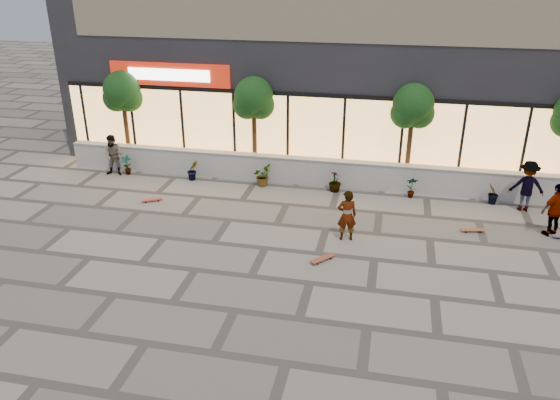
% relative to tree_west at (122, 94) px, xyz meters
% --- Properties ---
extents(ground, '(80.00, 80.00, 0.00)m').
position_rel_tree_west_xyz_m(ground, '(9.00, -7.70, -2.99)').
color(ground, gray).
rests_on(ground, ground).
extents(planter_wall, '(22.00, 0.42, 1.04)m').
position_rel_tree_west_xyz_m(planter_wall, '(9.00, -0.70, -2.46)').
color(planter_wall, silver).
rests_on(planter_wall, ground).
extents(retail_building, '(24.00, 9.17, 8.50)m').
position_rel_tree_west_xyz_m(retail_building, '(9.00, 4.79, 1.26)').
color(retail_building, '#242429').
rests_on(retail_building, ground).
extents(shrub_a, '(0.43, 0.29, 0.81)m').
position_rel_tree_west_xyz_m(shrub_a, '(0.50, -1.25, -2.58)').
color(shrub_a, '#123A16').
rests_on(shrub_a, ground).
extents(shrub_b, '(0.57, 0.57, 0.81)m').
position_rel_tree_west_xyz_m(shrub_b, '(3.30, -1.25, -2.58)').
color(shrub_b, '#123A16').
rests_on(shrub_b, ground).
extents(shrub_c, '(0.68, 0.77, 0.81)m').
position_rel_tree_west_xyz_m(shrub_c, '(6.10, -1.25, -2.58)').
color(shrub_c, '#123A16').
rests_on(shrub_c, ground).
extents(shrub_d, '(0.64, 0.64, 0.81)m').
position_rel_tree_west_xyz_m(shrub_d, '(8.90, -1.25, -2.58)').
color(shrub_d, '#123A16').
rests_on(shrub_d, ground).
extents(shrub_e, '(0.46, 0.35, 0.81)m').
position_rel_tree_west_xyz_m(shrub_e, '(11.70, -1.25, -2.58)').
color(shrub_e, '#123A16').
rests_on(shrub_e, ground).
extents(shrub_f, '(0.55, 0.57, 0.81)m').
position_rel_tree_west_xyz_m(shrub_f, '(14.50, -1.25, -2.58)').
color(shrub_f, '#123A16').
rests_on(shrub_f, ground).
extents(tree_west, '(1.60, 1.50, 3.92)m').
position_rel_tree_west_xyz_m(tree_west, '(0.00, 0.00, 0.00)').
color(tree_west, '#452F18').
rests_on(tree_west, ground).
extents(tree_midwest, '(1.60, 1.50, 3.92)m').
position_rel_tree_west_xyz_m(tree_midwest, '(5.50, 0.00, 0.00)').
color(tree_midwest, '#452F18').
rests_on(tree_midwest, ground).
extents(tree_mideast, '(1.60, 1.50, 3.92)m').
position_rel_tree_west_xyz_m(tree_mideast, '(11.50, 0.00, 0.00)').
color(tree_mideast, '#452F18').
rests_on(tree_mideast, ground).
extents(skater_center, '(0.67, 0.52, 1.64)m').
position_rel_tree_west_xyz_m(skater_center, '(9.69, -4.99, -2.16)').
color(skater_center, silver).
rests_on(skater_center, ground).
extents(skater_left, '(0.87, 0.71, 1.66)m').
position_rel_tree_west_xyz_m(skater_left, '(0.06, -1.40, -2.16)').
color(skater_left, '#999063').
rests_on(skater_left, ground).
extents(skater_right_near, '(1.10, 0.86, 1.74)m').
position_rel_tree_west_xyz_m(skater_right_near, '(16.00, -3.35, -2.12)').
color(skater_right_near, silver).
rests_on(skater_right_near, ground).
extents(skater_right_far, '(1.17, 0.69, 1.79)m').
position_rel_tree_west_xyz_m(skater_right_far, '(15.50, -1.53, -2.09)').
color(skater_right_far, maroon).
rests_on(skater_right_far, ground).
extents(skateboard_center, '(0.70, 0.75, 0.10)m').
position_rel_tree_west_xyz_m(skateboard_center, '(9.17, -6.46, -2.90)').
color(skateboard_center, brown).
rests_on(skateboard_center, ground).
extents(skateboard_left, '(0.73, 0.53, 0.09)m').
position_rel_tree_west_xyz_m(skateboard_left, '(2.58, -3.55, -2.91)').
color(skateboard_left, red).
rests_on(skateboard_left, ground).
extents(skateboard_right_near, '(0.77, 0.33, 0.09)m').
position_rel_tree_west_xyz_m(skateboard_right_near, '(13.61, -3.65, -2.91)').
color(skateboard_right_near, brown).
rests_on(skateboard_right_near, ground).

